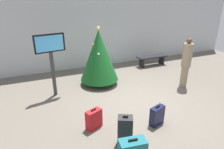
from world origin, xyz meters
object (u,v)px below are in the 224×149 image
object	(u,v)px
flight_info_kiosk	(51,53)
traveller_0	(186,62)
suitcase_1	(157,116)
holiday_tree	(99,56)
waiting_bench	(152,58)
suitcase_2	(125,132)
suitcase_3	(94,119)

from	to	relation	value
flight_info_kiosk	traveller_0	distance (m)	4.71
traveller_0	suitcase_1	world-z (taller)	traveller_0
holiday_tree	waiting_bench	xyz separation A→B (m)	(3.12, 1.07, -0.78)
suitcase_2	holiday_tree	bearing A→B (deg)	79.81
holiday_tree	suitcase_1	world-z (taller)	holiday_tree
waiting_bench	suitcase_1	distance (m)	4.85
suitcase_1	waiting_bench	bearing A→B (deg)	57.54
flight_info_kiosk	waiting_bench	distance (m)	5.13
holiday_tree	traveller_0	xyz separation A→B (m)	(2.83, -1.44, -0.17)
holiday_tree	suitcase_2	size ratio (longest dim) A/B	2.79
holiday_tree	suitcase_1	size ratio (longest dim) A/B	3.98
suitcase_3	traveller_0	bearing A→B (deg)	15.51
traveller_0	holiday_tree	bearing A→B (deg)	152.97
waiting_bench	holiday_tree	bearing A→B (deg)	-161.04
traveller_0	suitcase_3	bearing A→B (deg)	-164.49
flight_info_kiosk	waiting_bench	bearing A→B (deg)	15.54
flight_info_kiosk	suitcase_3	xyz separation A→B (m)	(0.66, -2.25, -1.23)
flight_info_kiosk	waiting_bench	size ratio (longest dim) A/B	1.35
waiting_bench	traveller_0	bearing A→B (deg)	-96.70
holiday_tree	waiting_bench	bearing A→B (deg)	18.96
waiting_bench	suitcase_2	bearing A→B (deg)	-129.82
waiting_bench	suitcase_2	distance (m)	5.83
waiting_bench	suitcase_1	bearing A→B (deg)	-122.46
traveller_0	suitcase_1	size ratio (longest dim) A/B	3.32
traveller_0	suitcase_1	bearing A→B (deg)	-145.67
holiday_tree	flight_info_kiosk	distance (m)	1.76
waiting_bench	suitcase_1	xyz separation A→B (m)	(-2.60, -4.09, -0.10)
waiting_bench	traveller_0	distance (m)	2.60
suitcase_1	suitcase_2	bearing A→B (deg)	-161.09
suitcase_1	suitcase_2	distance (m)	1.20
suitcase_2	waiting_bench	bearing A→B (deg)	50.18
holiday_tree	waiting_bench	distance (m)	3.39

